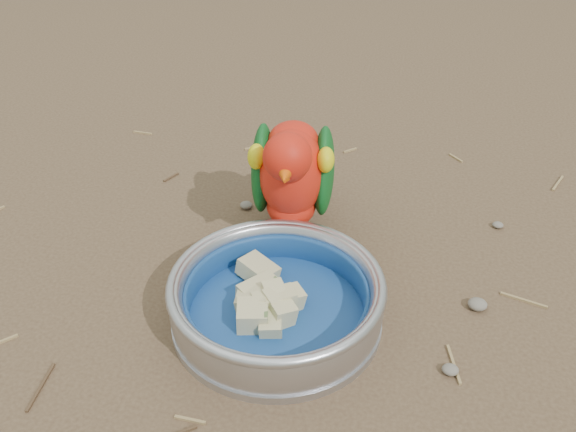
# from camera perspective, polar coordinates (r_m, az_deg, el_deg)

# --- Properties ---
(ground) EXTENTS (60.00, 60.00, 0.00)m
(ground) POSITION_cam_1_polar(r_m,az_deg,el_deg) (0.76, -6.26, -8.99)
(ground) COLOR brown
(food_bowl) EXTENTS (0.24, 0.24, 0.02)m
(food_bowl) POSITION_cam_1_polar(r_m,az_deg,el_deg) (0.74, -1.00, -8.88)
(food_bowl) COLOR #B2B2BA
(food_bowl) RESTS_ON ground
(bowl_wall) EXTENTS (0.24, 0.24, 0.04)m
(bowl_wall) POSITION_cam_1_polar(r_m,az_deg,el_deg) (0.72, -1.02, -7.15)
(bowl_wall) COLOR #B2B2BA
(bowl_wall) RESTS_ON food_bowl
(fruit_wedges) EXTENTS (0.14, 0.14, 0.03)m
(fruit_wedges) POSITION_cam_1_polar(r_m,az_deg,el_deg) (0.73, -1.01, -7.56)
(fruit_wedges) COLOR #C8BB87
(fruit_wedges) RESTS_ON food_bowl
(lory_parrot) EXTENTS (0.13, 0.23, 0.18)m
(lory_parrot) POSITION_cam_1_polar(r_m,az_deg,el_deg) (0.82, 0.33, 2.93)
(lory_parrot) COLOR red
(lory_parrot) RESTS_ON ground
(ground_debris) EXTENTS (0.90, 0.80, 0.01)m
(ground_debris) POSITION_cam_1_polar(r_m,az_deg,el_deg) (0.80, -7.74, -6.27)
(ground_debris) COLOR #94794C
(ground_debris) RESTS_ON ground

